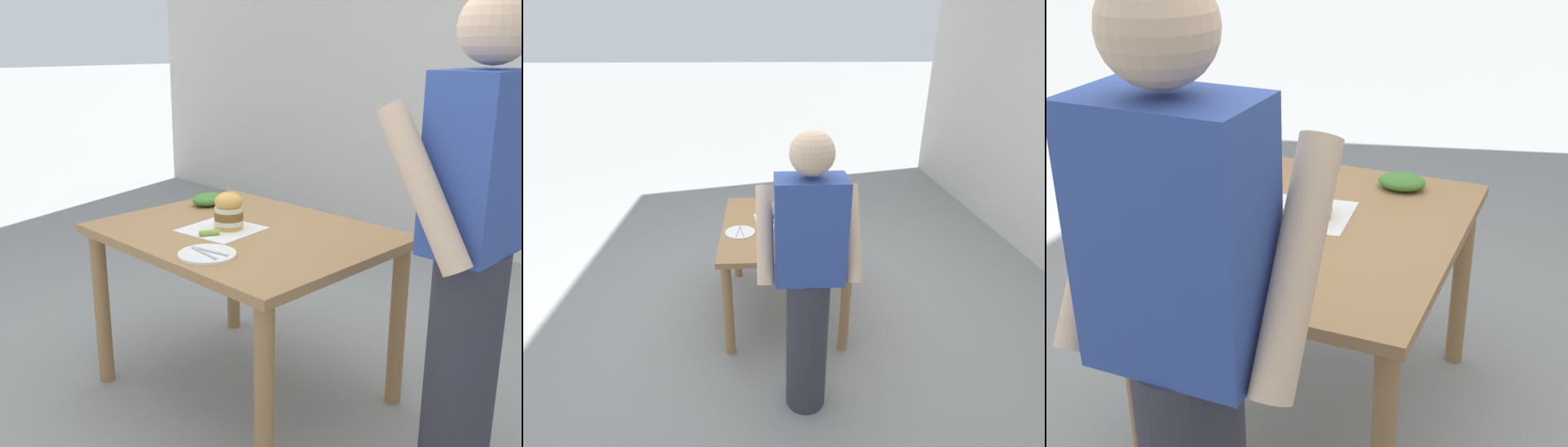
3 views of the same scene
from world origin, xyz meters
The scene contains 8 objects.
ground_plane centered at (0.00, 0.00, 0.00)m, with size 80.00×80.00×0.00m, color gray.
patio_table centered at (0.00, 0.00, 0.66)m, with size 0.93×1.17×0.77m.
serving_paper centered at (0.07, -0.07, 0.77)m, with size 0.29×0.29×0.00m, color white.
sandwich centered at (0.04, -0.05, 0.85)m, with size 0.13×0.13×0.19m.
pickle_spear centered at (0.16, -0.04, 0.79)m, with size 0.02×0.02×0.08m, color #8EA83D.
side_plate_with_forks centered at (0.32, 0.14, 0.78)m, with size 0.22×0.22×0.02m.
side_salad centered at (-0.17, -0.43, 0.80)m, with size 0.18×0.14×0.06m, color #477F33.
diner_across_table centered at (-0.09, 0.97, 0.88)m, with size 0.55×0.35×1.69m.
Camera 2 is at (0.14, 2.84, 2.07)m, focal length 28.00 mm.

